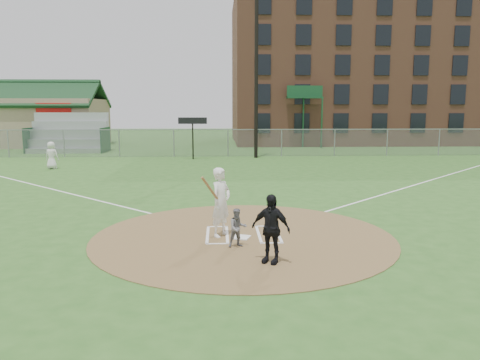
{
  "coord_description": "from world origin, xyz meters",
  "views": [
    {
      "loc": [
        -0.66,
        -12.71,
        3.57
      ],
      "look_at": [
        0.0,
        2.0,
        1.3
      ],
      "focal_mm": 35.0,
      "sensor_mm": 36.0,
      "label": 1
    }
  ],
  "objects_px": {
    "home_plate": "(241,237)",
    "catcher": "(238,228)",
    "batter_at_plate": "(221,202)",
    "ondeck_player": "(52,155)",
    "umpire": "(271,229)"
  },
  "relations": [
    {
      "from": "umpire",
      "to": "batter_at_plate",
      "type": "bearing_deg",
      "value": 146.34
    },
    {
      "from": "ondeck_player",
      "to": "batter_at_plate",
      "type": "height_order",
      "value": "batter_at_plate"
    },
    {
      "from": "home_plate",
      "to": "umpire",
      "type": "height_order",
      "value": "umpire"
    },
    {
      "from": "umpire",
      "to": "batter_at_plate",
      "type": "distance_m",
      "value": 2.59
    },
    {
      "from": "catcher",
      "to": "umpire",
      "type": "relative_size",
      "value": 0.62
    },
    {
      "from": "batter_at_plate",
      "to": "home_plate",
      "type": "bearing_deg",
      "value": -21.38
    },
    {
      "from": "ondeck_player",
      "to": "batter_at_plate",
      "type": "xyz_separation_m",
      "value": [
        9.94,
        -15.22,
        0.18
      ]
    },
    {
      "from": "catcher",
      "to": "batter_at_plate",
      "type": "bearing_deg",
      "value": 97.21
    },
    {
      "from": "catcher",
      "to": "ondeck_player",
      "type": "bearing_deg",
      "value": 107.82
    },
    {
      "from": "ondeck_player",
      "to": "umpire",
      "type": "bearing_deg",
      "value": 131.86
    },
    {
      "from": "batter_at_plate",
      "to": "catcher",
      "type": "bearing_deg",
      "value": -68.13
    },
    {
      "from": "umpire",
      "to": "ondeck_player",
      "type": "distance_m",
      "value": 20.75
    },
    {
      "from": "home_plate",
      "to": "catcher",
      "type": "height_order",
      "value": "catcher"
    },
    {
      "from": "home_plate",
      "to": "umpire",
      "type": "distance_m",
      "value": 2.33
    },
    {
      "from": "catcher",
      "to": "ondeck_player",
      "type": "height_order",
      "value": "ondeck_player"
    }
  ]
}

